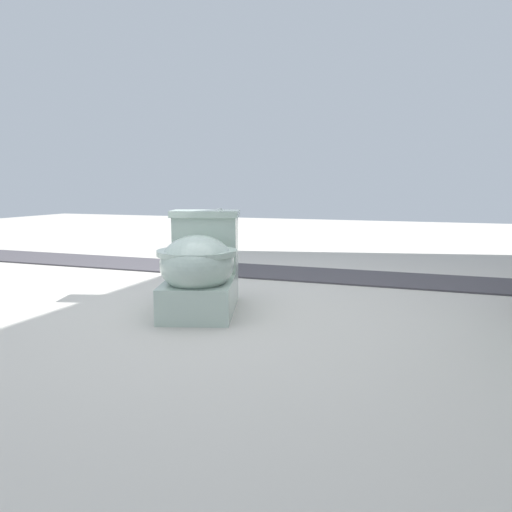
# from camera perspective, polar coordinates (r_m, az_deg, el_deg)

# --- Properties ---
(ground_plane) EXTENTS (14.00, 14.00, 0.00)m
(ground_plane) POSITION_cam_1_polar(r_m,az_deg,el_deg) (2.57, -3.78, -6.34)
(ground_plane) COLOR #B7B2A8
(gravel_strip) EXTENTS (0.56, 8.00, 0.01)m
(gravel_strip) POSITION_cam_1_polar(r_m,az_deg,el_deg) (3.54, 11.33, -2.39)
(gravel_strip) COLOR #423F44
(gravel_strip) RESTS_ON ground
(toilet) EXTENTS (0.71, 0.54, 0.52)m
(toilet) POSITION_cam_1_polar(r_m,az_deg,el_deg) (2.54, -6.38, -1.46)
(toilet) COLOR #B2C6B7
(toilet) RESTS_ON ground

